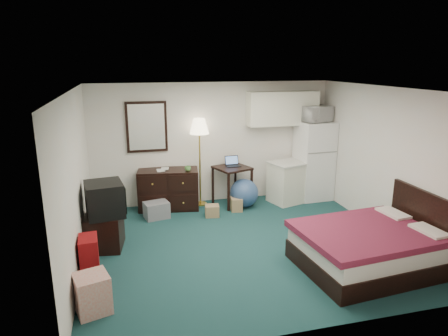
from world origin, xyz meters
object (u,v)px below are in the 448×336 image
object	(u,v)px
fridge	(314,160)
tv_stand	(104,231)
floor_lamp	(200,163)
kitchen_counter	(289,182)
bed	(367,249)
suitcase	(90,259)
desk	(232,186)
dresser	(169,189)

from	to	relation	value
fridge	tv_stand	xyz separation A→B (m)	(-4.33, -1.43, -0.56)
floor_lamp	tv_stand	bearing A→B (deg)	-139.61
kitchen_counter	fridge	world-z (taller)	fridge
kitchen_counter	fridge	xyz separation A→B (m)	(0.60, 0.11, 0.42)
floor_lamp	bed	world-z (taller)	floor_lamp
kitchen_counter	tv_stand	distance (m)	3.96
fridge	suitcase	distance (m)	5.12
fridge	desk	bearing A→B (deg)	177.09
desk	kitchen_counter	size ratio (longest dim) A/B	0.96
fridge	suitcase	size ratio (longest dim) A/B	2.66
desk	tv_stand	bearing A→B (deg)	-170.09
kitchen_counter	bed	bearing A→B (deg)	-107.84
floor_lamp	kitchen_counter	world-z (taller)	floor_lamp
desk	fridge	xyz separation A→B (m)	(1.82, -0.02, 0.44)
tv_stand	suitcase	xyz separation A→B (m)	(-0.15, -0.98, 0.03)
floor_lamp	fridge	distance (m)	2.46
dresser	floor_lamp	size ratio (longest dim) A/B	0.66
fridge	suitcase	world-z (taller)	fridge
fridge	kitchen_counter	bearing A→B (deg)	-171.68
dresser	kitchen_counter	distance (m)	2.53
bed	desk	bearing A→B (deg)	105.75
suitcase	tv_stand	bearing A→B (deg)	77.46
dresser	fridge	world-z (taller)	fridge
desk	kitchen_counter	bearing A→B (deg)	-26.09
bed	suitcase	bearing A→B (deg)	165.58
dresser	bed	world-z (taller)	dresser
bed	dresser	bearing A→B (deg)	123.10
floor_lamp	fridge	xyz separation A→B (m)	(2.46, -0.17, -0.06)
desk	suitcase	world-z (taller)	desk
bed	tv_stand	world-z (taller)	bed
tv_stand	suitcase	size ratio (longest dim) A/B	0.98
fridge	dresser	bearing A→B (deg)	175.83
floor_lamp	fridge	bearing A→B (deg)	-3.96
desk	bed	size ratio (longest dim) A/B	0.44
kitchen_counter	fridge	bearing A→B (deg)	-6.21
desk	tv_stand	size ratio (longest dim) A/B	1.30
floor_lamp	desk	world-z (taller)	floor_lamp
floor_lamp	kitchen_counter	size ratio (longest dim) A/B	2.15
fridge	suitcase	xyz separation A→B (m)	(-4.48, -2.41, -0.52)
dresser	bed	bearing A→B (deg)	-43.00
kitchen_counter	suitcase	bearing A→B (deg)	-166.27
fridge	suitcase	bearing A→B (deg)	-154.08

